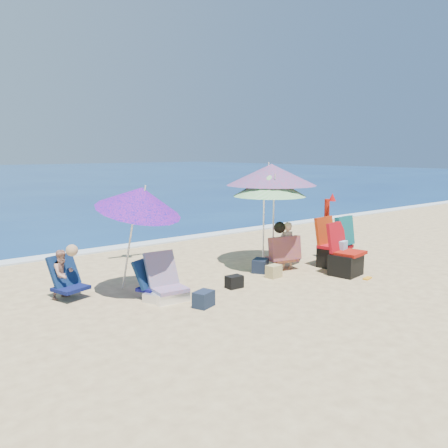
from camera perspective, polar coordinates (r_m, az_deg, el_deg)
ground at (r=8.42m, az=5.92°, el=-8.04°), size 120.00×120.00×0.00m
foam at (r=12.45m, az=-10.80°, el=-2.53°), size 120.00×0.50×0.04m
umbrella_turquoise at (r=10.10m, az=5.73°, el=5.94°), size 2.46×2.46×2.20m
umbrella_striped at (r=9.64m, az=5.53°, el=4.62°), size 1.93×1.93×1.99m
umbrella_blue at (r=8.02m, az=-10.10°, el=2.93°), size 1.80×1.84×1.99m
furled_umbrella at (r=10.86m, az=12.38°, el=0.11°), size 0.19×0.33×1.51m
chair_navy at (r=7.98m, az=-8.26°, el=-7.75°), size 0.65×0.82×0.65m
chair_rainbow at (r=7.93m, az=-6.92°, el=-7.60°), size 0.61×0.73×0.76m
camp_chair_left at (r=9.67m, az=14.37°, el=-4.16°), size 0.72×0.70×1.03m
camp_chair_right at (r=10.21m, az=13.27°, el=-2.92°), size 0.67×0.83×1.11m
person_center at (r=9.83m, az=7.37°, el=-2.70°), size 0.76×0.64×1.00m
person_left at (r=8.33m, az=-18.73°, el=-5.69°), size 0.61×0.70×0.91m
bag_navy_a at (r=7.53m, az=-2.48°, el=-9.03°), size 0.39×0.33×0.25m
bag_tan at (r=9.26m, az=6.03°, el=-5.70°), size 0.30×0.23×0.24m
bag_navy_b at (r=9.63m, az=4.41°, el=-5.02°), size 0.45×0.42×0.27m
bag_black_b at (r=8.53m, az=1.24°, el=-6.99°), size 0.30×0.22×0.23m
orange_item at (r=9.53m, az=16.92°, el=-6.29°), size 0.23×0.14×0.03m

